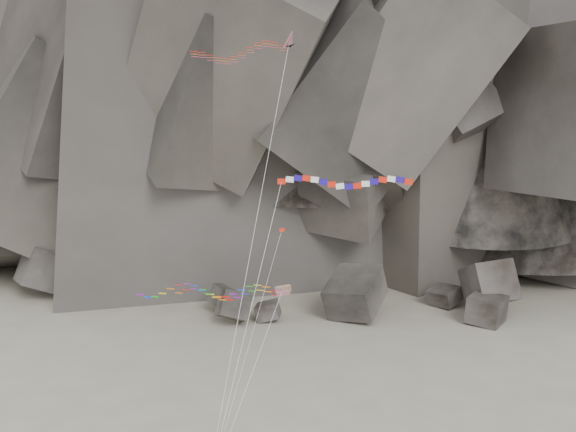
# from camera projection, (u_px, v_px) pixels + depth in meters

# --- Properties ---
(headland) EXTENTS (110.00, 70.00, 84.00)m
(headland) POSITION_uv_depth(u_px,v_px,m) (309.00, 30.00, 116.80)
(headland) COLOR #4E463F
(headland) RESTS_ON ground
(boulder_field) EXTENTS (73.17, 17.85, 8.45)m
(boulder_field) POSITION_uv_depth(u_px,v_px,m) (273.00, 293.00, 89.56)
(boulder_field) COLOR #47423F
(boulder_field) RESTS_ON ground
(delta_kite) EXTENTS (9.36, 17.29, 32.73)m
(delta_kite) POSITION_uv_depth(u_px,v_px,m) (235.00, 52.00, 53.61)
(delta_kite) COLOR red
(delta_kite) RESTS_ON ground
(banner_kite) EXTENTS (14.62, 13.09, 20.97)m
(banner_kite) POSITION_uv_depth(u_px,v_px,m) (343.00, 183.00, 51.35)
(banner_kite) COLOR red
(banner_kite) RESTS_ON ground
(parafoil_kite) EXTENTS (14.34, 14.38, 11.67)m
(parafoil_kite) POSITION_uv_depth(u_px,v_px,m) (204.00, 291.00, 55.35)
(parafoil_kite) COLOR gold
(parafoil_kite) RESTS_ON ground
(pennant_kite) EXTENTS (4.26, 13.84, 16.36)m
(pennant_kite) POSITION_uv_depth(u_px,v_px,m) (263.00, 295.00, 50.76)
(pennant_kite) COLOR red
(pennant_kite) RESTS_ON ground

